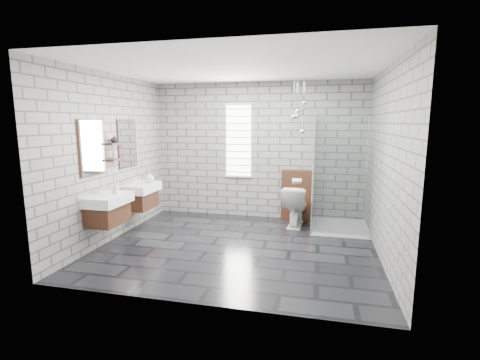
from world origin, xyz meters
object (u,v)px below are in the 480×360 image
(vanity_left, at_px, (106,201))
(cistern_panel, at_px, (297,195))
(toilet, at_px, (295,206))
(shower_enclosure, at_px, (335,203))
(vanity_right, at_px, (139,189))

(vanity_left, distance_m, cistern_panel, 3.52)
(vanity_left, xyz_separation_m, toilet, (2.71, 1.88, -0.38))
(shower_enclosure, distance_m, toilet, 0.73)
(cistern_panel, xyz_separation_m, toilet, (0.00, -0.36, -0.12))
(vanity_left, relative_size, shower_enclosure, 0.77)
(vanity_left, distance_m, vanity_right, 0.99)
(vanity_right, height_order, shower_enclosure, shower_enclosure)
(shower_enclosure, bearing_deg, toilet, 167.22)
(vanity_right, bearing_deg, shower_enclosure, 12.17)
(vanity_right, xyz_separation_m, shower_enclosure, (3.41, 0.73, -0.25))
(cistern_panel, bearing_deg, toilet, -90.00)
(vanity_right, distance_m, toilet, 2.88)
(toilet, bearing_deg, cistern_panel, -85.58)
(shower_enclosure, bearing_deg, vanity_left, -153.20)
(vanity_left, xyz_separation_m, cistern_panel, (2.71, 2.24, -0.26))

